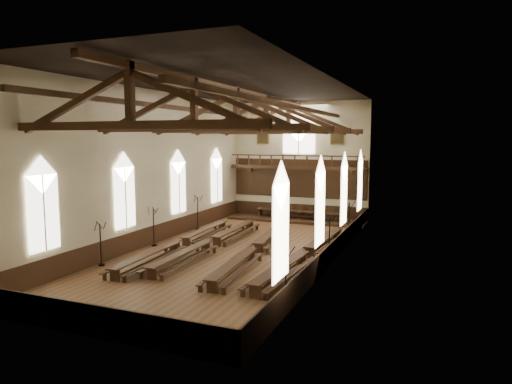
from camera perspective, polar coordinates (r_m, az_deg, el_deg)
ground at (r=28.20m, az=-2.39°, el=-7.43°), size 26.00×26.00×0.00m
room_walls at (r=27.35m, az=-2.46°, el=5.81°), size 26.00×26.00×26.00m
wainscot_band at (r=28.06m, az=-2.40°, el=-6.24°), size 12.00×26.00×1.20m
side_windows at (r=27.53m, az=-2.43°, el=0.14°), size 11.85×19.80×4.50m
end_window at (r=39.45m, az=5.37°, el=7.18°), size 2.80×0.12×3.80m
minstrels_gallery at (r=39.34m, az=5.22°, el=2.34°), size 11.80×1.24×3.70m
portraits at (r=39.45m, az=5.37°, el=7.00°), size 7.75×0.09×1.45m
roof_trusses at (r=27.38m, az=-2.48°, el=9.49°), size 11.70×25.70×2.80m
refectory_row_a at (r=28.80m, az=-9.49°, el=-6.19°), size 1.75×13.90×0.69m
refectory_row_b at (r=28.73m, az=-5.63°, el=-6.16°), size 1.57×13.87×0.69m
refectory_row_c at (r=26.84m, az=-0.27°, el=-7.07°), size 2.00×13.87×0.68m
refectory_row_d at (r=26.04m, az=6.31°, el=-7.49°), size 1.81×14.08×0.71m
dais at (r=38.51m, az=5.15°, el=-3.46°), size 11.40×2.99×0.20m
high_table at (r=38.40m, az=5.16°, el=-2.47°), size 7.26×1.13×0.68m
high_chairs at (r=39.08m, az=5.46°, el=-2.37°), size 5.84×0.44×0.98m
candelabrum_left_near at (r=26.33m, az=-18.81°, el=-7.15°), size 0.73×0.72×2.45m
candelabrum_left_mid at (r=30.13m, az=-12.66°, el=-5.16°), size 0.74×0.77×2.55m
candelabrum_left_far at (r=34.90m, az=-7.29°, el=-3.38°), size 0.79×0.78×2.64m
candelabrum_right_near at (r=19.50m, az=3.72°, el=-11.63°), size 0.74×0.74×2.50m
candelabrum_right_mid at (r=27.00m, az=9.14°, el=-6.47°), size 0.77×0.72×2.53m
candelabrum_right_far at (r=32.85m, az=11.53°, el=-4.14°), size 0.77×0.74×2.55m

